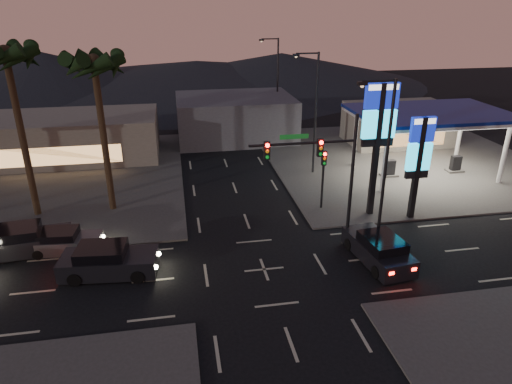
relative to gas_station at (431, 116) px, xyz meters
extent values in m
plane|color=black|center=(-16.00, -12.00, -5.08)|extent=(140.00, 140.00, 0.00)
cube|color=#47443F|center=(0.00, 4.00, -5.02)|extent=(24.00, 24.00, 0.12)
cube|color=#47443F|center=(-32.00, 4.00, -5.02)|extent=(24.00, 24.00, 0.12)
cylinder|color=silver|center=(-5.00, -3.00, -2.58)|extent=(0.36, 0.36, 5.00)
cylinder|color=silver|center=(5.00, -3.00, -2.58)|extent=(0.36, 0.36, 5.00)
cylinder|color=silver|center=(-5.00, 3.00, -2.58)|extent=(0.36, 0.36, 5.00)
cylinder|color=silver|center=(5.00, 3.00, -2.58)|extent=(0.36, 0.36, 5.00)
cube|color=silver|center=(0.00, 0.00, 0.12)|extent=(12.00, 8.00, 0.50)
cube|color=white|center=(0.00, 0.00, -0.18)|extent=(11.60, 7.60, 0.06)
cube|color=navy|center=(0.00, 0.00, 0.27)|extent=(12.20, 8.20, 0.25)
cube|color=black|center=(-3.00, 0.00, -4.28)|extent=(0.80, 0.50, 1.40)
cube|color=black|center=(3.00, 0.00, -4.28)|extent=(0.80, 0.50, 1.40)
cube|color=#726B5B|center=(2.00, 9.00, -3.08)|extent=(10.00, 6.00, 4.00)
cube|color=black|center=(-7.50, -6.50, -0.58)|extent=(0.35, 0.35, 9.00)
cube|color=#0D1C95|center=(-7.50, -6.50, 3.12)|extent=(2.20, 0.30, 1.60)
cube|color=white|center=(-7.50, -6.50, 3.67)|extent=(1.98, 0.32, 0.35)
cube|color=#1ACDFF|center=(-7.50, -6.50, 1.32)|extent=(2.20, 0.30, 1.80)
cube|color=black|center=(-7.50, -6.50, 0.12)|extent=(2.09, 0.28, 0.50)
cube|color=black|center=(-5.00, -7.50, -1.58)|extent=(0.35, 0.35, 7.00)
cube|color=#0D1C95|center=(-5.00, -7.50, 1.12)|extent=(1.60, 0.30, 1.60)
cube|color=white|center=(-5.00, -7.50, 1.67)|extent=(1.44, 0.32, 0.35)
cube|color=#1ACDFF|center=(-5.00, -7.50, -0.68)|extent=(1.60, 0.30, 1.80)
cube|color=black|center=(-5.00, -7.50, -1.88)|extent=(1.52, 0.28, 0.50)
cylinder|color=black|center=(-10.50, -10.00, -1.08)|extent=(0.20, 0.20, 8.00)
cylinder|color=black|center=(-13.50, -10.00, 1.42)|extent=(6.00, 0.14, 0.14)
cube|color=#0C3F14|center=(-14.00, -10.00, 1.82)|extent=(1.60, 0.05, 0.25)
cube|color=black|center=(-12.50, -10.00, 1.12)|extent=(0.32, 0.25, 1.00)
sphere|color=#FF0C07|center=(-12.50, -10.15, 1.45)|extent=(0.22, 0.22, 0.22)
sphere|color=orange|center=(-12.50, -10.15, 1.12)|extent=(0.20, 0.20, 0.20)
sphere|color=#0CB226|center=(-12.50, -10.15, 0.79)|extent=(0.20, 0.20, 0.20)
cube|color=black|center=(-15.50, -10.00, 1.12)|extent=(0.32, 0.25, 1.00)
sphere|color=#FF0C07|center=(-15.50, -10.15, 1.45)|extent=(0.22, 0.22, 0.22)
sphere|color=orange|center=(-15.50, -10.15, 1.12)|extent=(0.20, 0.20, 0.20)
sphere|color=#0CB226|center=(-15.50, -10.15, 0.79)|extent=(0.20, 0.20, 0.20)
cylinder|color=black|center=(-10.50, -5.00, -3.08)|extent=(0.16, 0.16, 4.00)
cube|color=black|center=(-10.50, -5.00, -1.28)|extent=(0.32, 0.25, 1.00)
sphere|color=#FF0C07|center=(-10.50, -5.15, -0.95)|extent=(0.22, 0.22, 0.22)
sphere|color=orange|center=(-10.50, -5.15, -1.28)|extent=(0.20, 0.20, 0.20)
sphere|color=#0CB226|center=(-10.50, -5.15, -1.61)|extent=(0.20, 0.20, 0.20)
cylinder|color=black|center=(-9.00, -11.00, -0.08)|extent=(0.18, 0.18, 10.00)
cylinder|color=black|center=(-9.90, -11.00, 4.82)|extent=(1.80, 0.12, 0.12)
cube|color=black|center=(-10.80, -11.00, 4.72)|extent=(0.50, 0.25, 0.18)
sphere|color=#FFCC8C|center=(-10.80, -11.00, 4.60)|extent=(0.20, 0.20, 0.20)
cylinder|color=black|center=(-9.00, 2.00, -0.08)|extent=(0.18, 0.18, 10.00)
cylinder|color=black|center=(-9.90, 2.00, 4.82)|extent=(1.80, 0.12, 0.12)
cube|color=black|center=(-10.80, 2.00, 4.72)|extent=(0.50, 0.25, 0.18)
sphere|color=#FFCC8C|center=(-10.80, 2.00, 4.60)|extent=(0.20, 0.20, 0.20)
cylinder|color=black|center=(-9.00, 16.00, -0.08)|extent=(0.18, 0.18, 10.00)
cylinder|color=black|center=(-9.90, 16.00, 4.82)|extent=(1.80, 0.12, 0.12)
cube|color=black|center=(-10.80, 16.00, 4.72)|extent=(0.50, 0.25, 0.18)
sphere|color=#FFCC8C|center=(-10.80, 16.00, 4.60)|extent=(0.20, 0.20, 0.20)
cylinder|color=black|center=(-25.00, -2.50, 0.02)|extent=(0.44, 0.44, 10.20)
sphere|color=black|center=(-25.00, -2.50, 5.12)|extent=(0.90, 0.90, 0.90)
cone|color=black|center=(-23.70, -2.50, 4.82)|extent=(0.90, 2.74, 1.91)
cone|color=black|center=(-24.08, -1.58, 4.82)|extent=(2.57, 2.57, 1.91)
cone|color=black|center=(-25.00, -1.20, 4.82)|extent=(2.74, 0.90, 1.91)
cone|color=black|center=(-25.92, -1.58, 4.82)|extent=(2.57, 2.57, 1.91)
cone|color=black|center=(-26.30, -2.50, 4.82)|extent=(0.90, 2.74, 1.91)
cone|color=black|center=(-25.92, -3.42, 4.82)|extent=(2.57, 2.57, 1.91)
cone|color=black|center=(-25.00, -3.80, 4.82)|extent=(2.74, 0.90, 1.91)
cone|color=black|center=(-24.08, -3.42, 4.82)|extent=(2.57, 2.57, 1.91)
cylinder|color=black|center=(-30.00, -2.50, 0.32)|extent=(0.44, 0.44, 10.80)
sphere|color=black|center=(-30.00, -2.50, 5.72)|extent=(0.90, 0.90, 0.90)
cone|color=black|center=(-28.70, -2.50, 5.42)|extent=(0.90, 2.74, 1.91)
cone|color=black|center=(-29.08, -1.58, 5.42)|extent=(2.57, 2.57, 1.91)
cone|color=black|center=(-30.00, -1.20, 5.42)|extent=(2.74, 0.90, 1.91)
cone|color=black|center=(-29.08, -3.42, 5.42)|extent=(2.57, 2.57, 1.91)
cube|color=#726B5B|center=(-30.00, 10.00, -3.08)|extent=(16.00, 8.00, 4.00)
cube|color=#4C4C51|center=(-14.00, 14.00, -2.88)|extent=(12.00, 9.00, 4.40)
cone|color=black|center=(-41.00, 48.00, -2.08)|extent=(40.00, 40.00, 6.00)
cone|color=black|center=(-1.00, 48.00, -2.58)|extent=(50.00, 50.00, 5.00)
cone|color=black|center=(-16.00, 48.00, -3.08)|extent=(60.00, 60.00, 4.00)
cube|color=black|center=(-24.26, -10.92, -4.45)|extent=(5.24, 2.62, 1.03)
cube|color=black|center=(-24.60, -10.89, -3.76)|extent=(2.71, 2.19, 0.75)
cylinder|color=black|center=(-22.56, -10.11, -4.71)|extent=(0.76, 0.35, 0.74)
cylinder|color=black|center=(-22.76, -12.05, -4.71)|extent=(0.76, 0.35, 0.74)
cylinder|color=black|center=(-25.76, -9.79, -4.71)|extent=(0.76, 0.35, 0.74)
cylinder|color=black|center=(-25.96, -11.74, -4.71)|extent=(0.76, 0.35, 0.74)
sphere|color=#FFF2BF|center=(-21.68, -10.49, -4.37)|extent=(0.25, 0.25, 0.25)
sphere|color=#FFF2BF|center=(-21.81, -11.86, -4.37)|extent=(0.25, 0.25, 0.25)
cube|color=#FF140A|center=(-26.71, -9.99, -4.28)|extent=(0.12, 0.29, 0.16)
cube|color=#FF140A|center=(-26.84, -11.36, -4.28)|extent=(0.12, 0.29, 0.16)
cube|color=#505052|center=(-27.12, -7.98, -4.57)|extent=(4.25, 2.07, 0.84)
cube|color=black|center=(-27.40, -7.95, -4.00)|extent=(2.19, 1.76, 0.61)
cylinder|color=black|center=(-25.74, -7.29, -4.78)|extent=(0.62, 0.27, 0.60)
cylinder|color=black|center=(-25.88, -8.88, -4.78)|extent=(0.62, 0.27, 0.60)
cylinder|color=black|center=(-28.36, -7.07, -4.78)|extent=(0.62, 0.27, 0.60)
cylinder|color=black|center=(-28.49, -8.66, -4.78)|extent=(0.62, 0.27, 0.60)
sphere|color=#FFF2BF|center=(-25.02, -7.59, -4.50)|extent=(0.21, 0.21, 0.21)
sphere|color=#FFF2BF|center=(-25.11, -8.71, -4.50)|extent=(0.21, 0.21, 0.21)
cube|color=#FF140A|center=(-29.13, -7.25, -4.42)|extent=(0.09, 0.24, 0.13)
cube|color=#FF140A|center=(-29.22, -8.37, -4.42)|extent=(0.09, 0.24, 0.13)
cube|color=black|center=(-29.38, -7.74, -4.45)|extent=(5.25, 2.67, 1.03)
cube|color=black|center=(-29.72, -7.77, -3.76)|extent=(2.72, 2.22, 0.75)
cylinder|color=black|center=(-27.89, -6.59, -4.71)|extent=(0.76, 0.35, 0.73)
cylinder|color=black|center=(-27.68, -8.53, -4.71)|extent=(0.76, 0.35, 0.73)
sphere|color=#FFF2BF|center=(-26.95, -6.77, -4.37)|extent=(0.25, 0.25, 0.25)
sphere|color=#FFF2BF|center=(-26.80, -8.14, -4.37)|extent=(0.25, 0.25, 0.25)
cube|color=black|center=(-9.50, -12.21, -4.47)|extent=(2.61, 5.10, 1.00)
cube|color=black|center=(-9.46, -12.54, -3.80)|extent=(2.16, 2.65, 0.72)
cylinder|color=black|center=(-10.62, -10.77, -4.72)|extent=(0.35, 0.74, 0.71)
cylinder|color=black|center=(-8.74, -10.55, -4.72)|extent=(0.35, 0.74, 0.71)
cylinder|color=black|center=(-10.26, -13.86, -4.72)|extent=(0.35, 0.74, 0.71)
cylinder|color=black|center=(-8.38, -13.64, -4.72)|extent=(0.35, 0.74, 0.71)
cube|color=#FF140A|center=(-9.88, -14.71, -4.30)|extent=(0.29, 0.12, 0.16)
cube|color=#FF140A|center=(-8.55, -14.56, -4.30)|extent=(0.29, 0.12, 0.16)
camera|label=1|loc=(-20.27, -33.03, 8.66)|focal=32.00mm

